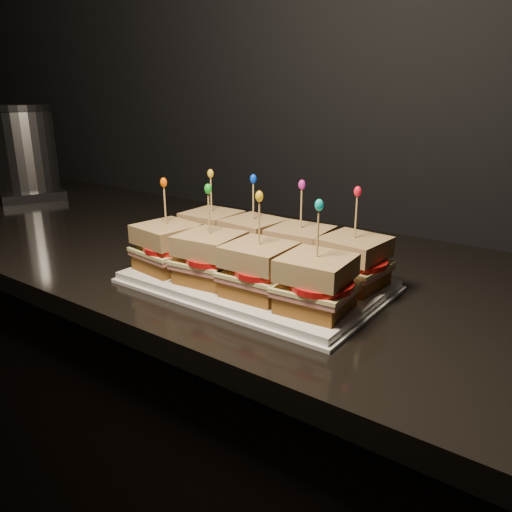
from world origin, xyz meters
The scene contains 65 objects.
wall_back centered at (0.00, 2.00, 1.35)m, with size 4.00×0.04×2.70m, color black.
cabinet centered at (-0.18, 1.65, 0.43)m, with size 2.26×0.67×0.85m, color black.
granite_slab centered at (-0.18, 1.65, 0.87)m, with size 2.30×0.71×0.04m, color black.
platter centered at (0.01, 1.53, 0.90)m, with size 0.43×0.26×0.02m, color white.
platter_rim centered at (0.01, 1.53, 0.89)m, with size 0.44×0.28×0.01m, color white.
sandwich_0_bread_bot centered at (-0.14, 1.59, 0.92)m, with size 0.09×0.09×0.03m, color brown.
sandwich_0_ham centered at (-0.14, 1.59, 0.94)m, with size 0.10×0.10×0.01m, color #B36359.
sandwich_0_cheese centered at (-0.14, 1.59, 0.95)m, with size 0.10×0.10×0.01m, color #EAE18D.
sandwich_0_tomato centered at (-0.13, 1.58, 0.95)m, with size 0.09×0.09×0.01m, color red.
sandwich_0_bread_top centered at (-0.14, 1.59, 0.97)m, with size 0.10×0.10×0.03m, color brown.
sandwich_0_pick centered at (-0.14, 1.59, 1.02)m, with size 0.00×0.00×0.09m, color tan.
sandwich_0_frill centered at (-0.14, 1.59, 1.06)m, with size 0.01×0.01×0.02m, color gold.
sandwich_1_bread_bot centered at (-0.04, 1.59, 0.92)m, with size 0.09×0.09×0.03m, color brown.
sandwich_1_ham centered at (-0.04, 1.59, 0.94)m, with size 0.10×0.10×0.01m, color #B36359.
sandwich_1_cheese centered at (-0.04, 1.59, 0.95)m, with size 0.10×0.10×0.01m, color #EAE18D.
sandwich_1_tomato centered at (-0.03, 1.58, 0.95)m, with size 0.09×0.09×0.01m, color red.
sandwich_1_bread_top centered at (-0.04, 1.59, 0.97)m, with size 0.10×0.10×0.03m, color brown.
sandwich_1_pick centered at (-0.04, 1.59, 1.02)m, with size 0.00×0.00×0.09m, color tan.
sandwich_1_frill centered at (-0.04, 1.59, 1.06)m, with size 0.01×0.01×0.02m, color #0637DE.
sandwich_2_bread_bot centered at (0.06, 1.59, 0.92)m, with size 0.09×0.09×0.03m, color brown.
sandwich_2_ham centered at (0.06, 1.59, 0.94)m, with size 0.10×0.10×0.01m, color #B36359.
sandwich_2_cheese centered at (0.06, 1.59, 0.95)m, with size 0.10×0.10×0.01m, color #EAE18D.
sandwich_2_tomato centered at (0.07, 1.58, 0.95)m, with size 0.09×0.09×0.01m, color red.
sandwich_2_bread_top centered at (0.06, 1.59, 0.97)m, with size 0.10×0.10×0.03m, color brown.
sandwich_2_pick centered at (0.06, 1.59, 1.02)m, with size 0.00×0.00×0.09m, color tan.
sandwich_2_frill centered at (0.06, 1.59, 1.06)m, with size 0.01×0.01×0.02m, color #C01D94.
sandwich_3_bread_bot centered at (0.16, 1.59, 0.92)m, with size 0.09×0.09×0.03m, color brown.
sandwich_3_ham centered at (0.16, 1.59, 0.94)m, with size 0.10×0.10×0.01m, color #B36359.
sandwich_3_cheese centered at (0.16, 1.59, 0.95)m, with size 0.10×0.10×0.01m, color #EAE18D.
sandwich_3_tomato centered at (0.17, 1.58, 0.95)m, with size 0.09×0.09×0.01m, color red.
sandwich_3_bread_top centered at (0.16, 1.59, 0.97)m, with size 0.10×0.10×0.03m, color brown.
sandwich_3_pick centered at (0.16, 1.59, 1.02)m, with size 0.00×0.00×0.09m, color tan.
sandwich_3_frill centered at (0.16, 1.59, 1.06)m, with size 0.01×0.01×0.02m, color red.
sandwich_4_bread_bot centered at (-0.14, 1.47, 0.92)m, with size 0.09×0.09×0.03m, color brown.
sandwich_4_ham centered at (-0.14, 1.47, 0.94)m, with size 0.10×0.10×0.01m, color #B36359.
sandwich_4_cheese centered at (-0.14, 1.47, 0.95)m, with size 0.10×0.10×0.01m, color #EAE18D.
sandwich_4_tomato centered at (-0.13, 1.46, 0.95)m, with size 0.09×0.09×0.01m, color red.
sandwich_4_bread_top centered at (-0.14, 1.47, 0.97)m, with size 0.10×0.10×0.03m, color brown.
sandwich_4_pick centered at (-0.14, 1.47, 1.02)m, with size 0.00×0.00×0.09m, color tan.
sandwich_4_frill centered at (-0.14, 1.47, 1.06)m, with size 0.01×0.01×0.02m, color #EA5403.
sandwich_5_bread_bot centered at (-0.04, 1.47, 0.92)m, with size 0.09×0.09×0.03m, color brown.
sandwich_5_ham centered at (-0.04, 1.47, 0.94)m, with size 0.10×0.10×0.01m, color #B36359.
sandwich_5_cheese centered at (-0.04, 1.47, 0.95)m, with size 0.10×0.10×0.01m, color #EAE18D.
sandwich_5_tomato centered at (-0.03, 1.46, 0.95)m, with size 0.09×0.09×0.01m, color red.
sandwich_5_bread_top centered at (-0.04, 1.47, 0.97)m, with size 0.10×0.10×0.03m, color brown.
sandwich_5_pick centered at (-0.04, 1.47, 1.02)m, with size 0.00×0.00×0.09m, color tan.
sandwich_5_frill centered at (-0.04, 1.47, 1.06)m, with size 0.01×0.01×0.02m, color green.
sandwich_6_bread_bot centered at (0.06, 1.47, 0.92)m, with size 0.09×0.09×0.03m, color brown.
sandwich_6_ham centered at (0.06, 1.47, 0.94)m, with size 0.10×0.10×0.01m, color #B36359.
sandwich_6_cheese centered at (0.06, 1.47, 0.95)m, with size 0.10×0.10×0.01m, color #EAE18D.
sandwich_6_tomato centered at (0.07, 1.46, 0.95)m, with size 0.09×0.09×0.01m, color red.
sandwich_6_bread_top centered at (0.06, 1.47, 0.97)m, with size 0.10×0.10×0.03m, color brown.
sandwich_6_pick centered at (0.06, 1.47, 1.02)m, with size 0.00×0.00×0.09m, color tan.
sandwich_6_frill centered at (0.06, 1.47, 1.06)m, with size 0.01×0.01×0.02m, color yellow.
sandwich_7_bread_bot centered at (0.16, 1.47, 0.92)m, with size 0.09×0.09×0.03m, color brown.
sandwich_7_ham centered at (0.16, 1.47, 0.94)m, with size 0.10×0.10×0.01m, color #B36359.
sandwich_7_cheese centered at (0.16, 1.47, 0.95)m, with size 0.10×0.10×0.01m, color #EAE18D.
sandwich_7_tomato centered at (0.17, 1.46, 0.95)m, with size 0.09×0.09×0.01m, color red.
sandwich_7_bread_top centered at (0.16, 1.47, 0.97)m, with size 0.10×0.10×0.03m, color brown.
sandwich_7_pick centered at (0.16, 1.47, 1.02)m, with size 0.00×0.00×0.09m, color tan.
sandwich_7_frill centered at (0.16, 1.47, 1.06)m, with size 0.01×0.01×0.02m, color #0AB3A4.
appliance_base centered at (-1.03, 1.72, 0.90)m, with size 0.22×0.18×0.03m, color #262628.
appliance_body centered at (-1.03, 1.72, 1.04)m, with size 0.18×0.18×0.24m, color silver.
appliance_lid centered at (-1.03, 1.72, 1.17)m, with size 0.19×0.19×0.02m, color #262628.
appliance centered at (-1.03, 1.72, 1.03)m, with size 0.22×0.18×0.29m, color silver, non-canonical shape.
Camera 1 is at (0.49, 0.88, 1.21)m, focal length 35.00 mm.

